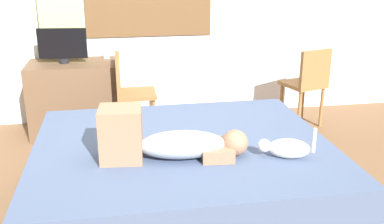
{
  "coord_description": "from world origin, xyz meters",
  "views": [
    {
      "loc": [
        -0.31,
        -2.66,
        1.74
      ],
      "look_at": [
        0.22,
        0.35,
        0.68
      ],
      "focal_mm": 41.73,
      "sensor_mm": 36.0,
      "label": 1
    }
  ],
  "objects_px": {
    "desk": "(75,98)",
    "tv_monitor": "(63,45)",
    "person_lying": "(167,141)",
    "cup": "(106,55)",
    "cat": "(286,148)",
    "chair_by_desk": "(129,90)",
    "bed": "(183,178)",
    "chair_spare": "(308,81)"
  },
  "relations": [
    {
      "from": "chair_by_desk",
      "to": "desk",
      "type": "bearing_deg",
      "value": 153.83
    },
    {
      "from": "person_lying",
      "to": "cat",
      "type": "distance_m",
      "value": 0.76
    },
    {
      "from": "tv_monitor",
      "to": "person_lying",
      "type": "bearing_deg",
      "value": -68.06
    },
    {
      "from": "tv_monitor",
      "to": "chair_spare",
      "type": "bearing_deg",
      "value": -6.61
    },
    {
      "from": "bed",
      "to": "chair_by_desk",
      "type": "relative_size",
      "value": 2.42
    },
    {
      "from": "chair_by_desk",
      "to": "person_lying",
      "type": "bearing_deg",
      "value": -84.37
    },
    {
      "from": "person_lying",
      "to": "cup",
      "type": "distance_m",
      "value": 2.17
    },
    {
      "from": "chair_by_desk",
      "to": "cat",
      "type": "bearing_deg",
      "value": -63.65
    },
    {
      "from": "cat",
      "to": "tv_monitor",
      "type": "distance_m",
      "value": 2.63
    },
    {
      "from": "desk",
      "to": "bed",
      "type": "bearing_deg",
      "value": -64.08
    },
    {
      "from": "cup",
      "to": "chair_by_desk",
      "type": "relative_size",
      "value": 0.09
    },
    {
      "from": "person_lying",
      "to": "cup",
      "type": "relative_size",
      "value": 12.56
    },
    {
      "from": "tv_monitor",
      "to": "chair_spare",
      "type": "relative_size",
      "value": 0.56
    },
    {
      "from": "bed",
      "to": "cup",
      "type": "distance_m",
      "value": 2.05
    },
    {
      "from": "cat",
      "to": "chair_by_desk",
      "type": "relative_size",
      "value": 0.4
    },
    {
      "from": "chair_by_desk",
      "to": "cup",
      "type": "bearing_deg",
      "value": 115.54
    },
    {
      "from": "bed",
      "to": "cat",
      "type": "distance_m",
      "value": 0.78
    },
    {
      "from": "tv_monitor",
      "to": "cup",
      "type": "height_order",
      "value": "tv_monitor"
    },
    {
      "from": "cup",
      "to": "chair_spare",
      "type": "bearing_deg",
      "value": -12.27
    },
    {
      "from": "person_lying",
      "to": "bed",
      "type": "bearing_deg",
      "value": 57.68
    },
    {
      "from": "cup",
      "to": "chair_by_desk",
      "type": "height_order",
      "value": "chair_by_desk"
    },
    {
      "from": "cat",
      "to": "chair_spare",
      "type": "bearing_deg",
      "value": 62.18
    },
    {
      "from": "desk",
      "to": "cup",
      "type": "height_order",
      "value": "cup"
    },
    {
      "from": "bed",
      "to": "cup",
      "type": "relative_size",
      "value": 27.68
    },
    {
      "from": "cat",
      "to": "desk",
      "type": "xyz_separation_m",
      "value": [
        -1.46,
        2.11,
        -0.23
      ]
    },
    {
      "from": "desk",
      "to": "chair_by_desk",
      "type": "xyz_separation_m",
      "value": [
        0.55,
        -0.27,
        0.14
      ]
    },
    {
      "from": "cup",
      "to": "chair_by_desk",
      "type": "bearing_deg",
      "value": -64.46
    },
    {
      "from": "desk",
      "to": "tv_monitor",
      "type": "relative_size",
      "value": 1.87
    },
    {
      "from": "bed",
      "to": "tv_monitor",
      "type": "relative_size",
      "value": 4.32
    },
    {
      "from": "person_lying",
      "to": "desk",
      "type": "bearing_deg",
      "value": 109.93
    },
    {
      "from": "bed",
      "to": "tv_monitor",
      "type": "xyz_separation_m",
      "value": [
        -0.93,
        1.75,
        0.66
      ]
    },
    {
      "from": "person_lying",
      "to": "tv_monitor",
      "type": "relative_size",
      "value": 1.96
    },
    {
      "from": "desk",
      "to": "tv_monitor",
      "type": "height_order",
      "value": "tv_monitor"
    },
    {
      "from": "person_lying",
      "to": "cat",
      "type": "relative_size",
      "value": 2.73
    },
    {
      "from": "bed",
      "to": "cat",
      "type": "bearing_deg",
      "value": -30.43
    },
    {
      "from": "tv_monitor",
      "to": "chair_by_desk",
      "type": "xyz_separation_m",
      "value": [
        0.63,
        -0.27,
        -0.41
      ]
    },
    {
      "from": "person_lying",
      "to": "chair_spare",
      "type": "distance_m",
      "value": 2.4
    },
    {
      "from": "cat",
      "to": "bed",
      "type": "bearing_deg",
      "value": 149.57
    },
    {
      "from": "bed",
      "to": "person_lying",
      "type": "xyz_separation_m",
      "value": [
        -0.14,
        -0.22,
        0.38
      ]
    },
    {
      "from": "tv_monitor",
      "to": "cat",
      "type": "bearing_deg",
      "value": -53.91
    },
    {
      "from": "person_lying",
      "to": "chair_spare",
      "type": "xyz_separation_m",
      "value": [
        1.7,
        1.68,
        -0.14
      ]
    },
    {
      "from": "cat",
      "to": "chair_spare",
      "type": "height_order",
      "value": "chair_spare"
    }
  ]
}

